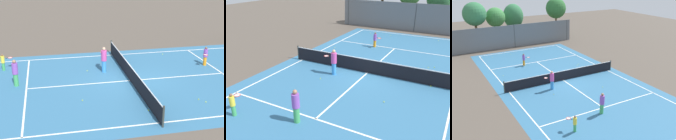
# 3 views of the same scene
# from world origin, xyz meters

# --- Properties ---
(ground_plane) EXTENTS (80.00, 80.00, 0.00)m
(ground_plane) POSITION_xyz_m (0.00, 0.00, 0.00)
(ground_plane) COLOR brown
(court_surface) EXTENTS (13.00, 25.00, 0.01)m
(court_surface) POSITION_xyz_m (0.00, 0.00, 0.00)
(court_surface) COLOR teal
(court_surface) RESTS_ON ground_plane
(tennis_net) EXTENTS (11.90, 0.10, 1.10)m
(tennis_net) POSITION_xyz_m (0.00, 0.00, 0.51)
(tennis_net) COLOR #333833
(tennis_net) RESTS_ON ground_plane
(player_0) EXTENTS (0.86, 0.61, 1.37)m
(player_0) POSITION_xyz_m (-1.75, 5.99, 0.71)
(player_0) COLOR orange
(player_0) RESTS_ON ground_plane
(player_1) EXTENTS (0.94, 0.38, 1.75)m
(player_1) POSITION_xyz_m (-1.91, -1.34, 0.90)
(player_1) COLOR #388CD8
(player_1) RESTS_ON ground_plane
(player_2) EXTENTS (0.56, 0.83, 1.19)m
(player_2) POSITION_xyz_m (-3.63, -8.01, 0.62)
(player_2) COLOR #3FA559
(player_2) RESTS_ON ground_plane
(player_3) EXTENTS (0.36, 0.36, 1.67)m
(player_3) POSITION_xyz_m (-0.62, -7.00, 0.86)
(player_3) COLOR #3FA559
(player_3) RESTS_ON ground_plane
(tennis_ball_3) EXTENTS (0.07, 0.07, 0.07)m
(tennis_ball_3) POSITION_xyz_m (4.19, -0.13, 0.03)
(tennis_ball_3) COLOR #CCE533
(tennis_ball_3) RESTS_ON ground_plane
(tennis_ball_4) EXTENTS (0.07, 0.07, 0.07)m
(tennis_ball_4) POSITION_xyz_m (-2.28, -2.43, 0.03)
(tennis_ball_4) COLOR #CCE533
(tennis_ball_4) RESTS_ON ground_plane
(tennis_ball_5) EXTENTS (0.07, 0.07, 0.07)m
(tennis_ball_5) POSITION_xyz_m (3.89, 3.21, 0.03)
(tennis_ball_5) COLOR #CCE533
(tennis_ball_5) RESTS_ON ground_plane
(tennis_ball_6) EXTENTS (0.07, 0.07, 0.07)m
(tennis_ball_6) POSITION_xyz_m (3.50, 2.97, 0.03)
(tennis_ball_6) COLOR #CCE533
(tennis_ball_6) RESTS_ON ground_plane
(tennis_ball_7) EXTENTS (0.07, 0.07, 0.07)m
(tennis_ball_7) POSITION_xyz_m (-4.83, 3.94, 0.03)
(tennis_ball_7) COLOR #CCE533
(tennis_ball_7) RESTS_ON ground_plane
(tennis_ball_8) EXTENTS (0.07, 0.07, 0.07)m
(tennis_ball_8) POSITION_xyz_m (2.32, -3.33, 0.03)
(tennis_ball_8) COLOR #CCE533
(tennis_ball_8) RESTS_ON ground_plane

